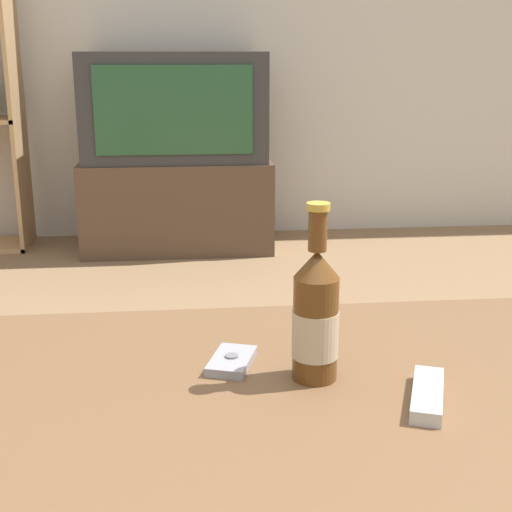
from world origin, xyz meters
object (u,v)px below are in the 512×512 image
at_px(tv_stand, 177,204).
at_px(cell_phone, 232,361).
at_px(remote_control, 427,395).
at_px(television, 174,107).
at_px(beer_bottle, 316,317).

distance_m(tv_stand, cell_phone, 2.55).
height_order(cell_phone, remote_control, remote_control).
xyz_separation_m(tv_stand, remote_control, (0.36, -2.67, 0.28)).
bearing_deg(cell_phone, television, 110.59).
xyz_separation_m(tv_stand, cell_phone, (0.10, -2.53, 0.28)).
distance_m(cell_phone, remote_control, 0.29).
distance_m(television, remote_control, 2.70).
bearing_deg(tv_stand, television, -90.00).
bearing_deg(cell_phone, remote_control, -11.04).
xyz_separation_m(beer_bottle, cell_phone, (-0.12, 0.05, -0.09)).
relative_size(cell_phone, remote_control, 0.77).
xyz_separation_m(tv_stand, television, (-0.00, -0.00, 0.48)).
relative_size(beer_bottle, cell_phone, 2.29).
bearing_deg(remote_control, television, 118.43).
relative_size(tv_stand, beer_bottle, 3.58).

